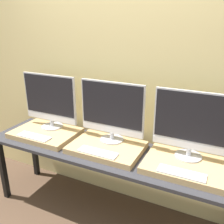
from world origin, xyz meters
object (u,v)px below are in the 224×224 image
monitor_left (50,100)px  monitor_center (112,111)px  keyboard_center (98,152)px  monitor_right (192,124)px  keyboard_left (34,136)px  keyboard_right (182,173)px

monitor_left → monitor_center: 0.68m
keyboard_center → monitor_right: bearing=21.3°
monitor_left → keyboard_left: bearing=-90.0°
monitor_center → keyboard_center: bearing=-90.0°
monitor_center → monitor_right: 0.68m
monitor_left → keyboard_left: 0.38m
monitor_left → keyboard_center: bearing=-21.3°
monitor_left → monitor_center: size_ratio=1.00×
monitor_right → keyboard_left: bearing=-168.9°
monitor_left → monitor_center: same height
keyboard_center → monitor_right: (0.68, 0.27, 0.28)m
keyboard_right → keyboard_left: bearing=180.0°
keyboard_left → monitor_center: bearing=21.3°
keyboard_left → keyboard_right: size_ratio=1.00×
monitor_right → keyboard_right: 0.38m
keyboard_right → monitor_left: bearing=168.9°
monitor_left → keyboard_right: (1.36, -0.27, -0.28)m
keyboard_center → monitor_right: 0.78m
keyboard_left → keyboard_right: (1.36, 0.00, 0.00)m
monitor_center → monitor_right: same height
monitor_left → keyboard_right: 1.41m
keyboard_left → keyboard_right: same height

